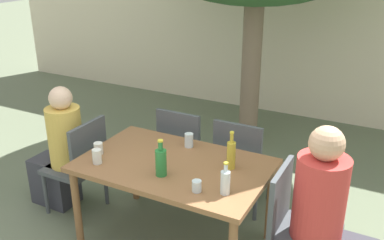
{
  "coord_description": "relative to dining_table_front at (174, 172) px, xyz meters",
  "views": [
    {
      "loc": [
        1.48,
        -2.52,
        2.26
      ],
      "look_at": [
        0.0,
        0.3,
        0.98
      ],
      "focal_mm": 40.0,
      "sensor_mm": 36.0,
      "label": 1
    }
  ],
  "objects": [
    {
      "name": "oil_cruet_0",
      "position": [
        0.42,
        0.13,
        0.19
      ],
      "size": [
        0.07,
        0.07,
        0.3
      ],
      "color": "gold",
      "rests_on": "dining_table_front"
    },
    {
      "name": "patio_chair_0",
      "position": [
        -0.96,
        0.0,
        -0.14
      ],
      "size": [
        0.44,
        0.44,
        0.9
      ],
      "rotation": [
        0.0,
        0.0,
        -1.57
      ],
      "color": "#474C51",
      "rests_on": "ground_plane"
    },
    {
      "name": "cafe_building_wall",
      "position": [
        0.0,
        3.36,
        0.75
      ],
      "size": [
        10.0,
        0.08,
        2.8
      ],
      "color": "beige",
      "rests_on": "ground_plane"
    },
    {
      "name": "dining_table_front",
      "position": [
        0.0,
        0.0,
        0.0
      ],
      "size": [
        1.45,
        0.92,
        0.73
      ],
      "color": "brown",
      "rests_on": "ground_plane"
    },
    {
      "name": "person_seated_0",
      "position": [
        -1.2,
        -0.0,
        -0.13
      ],
      "size": [
        0.55,
        0.3,
        1.18
      ],
      "rotation": [
        0.0,
        0.0,
        -1.57
      ],
      "color": "#383842",
      "rests_on": "ground_plane"
    },
    {
      "name": "green_bottle_2",
      "position": [
        0.01,
        -0.2,
        0.19
      ],
      "size": [
        0.08,
        0.08,
        0.28
      ],
      "color": "#287A38",
      "rests_on": "dining_table_front"
    },
    {
      "name": "drinking_glass_3",
      "position": [
        -0.61,
        -0.14,
        0.12
      ],
      "size": [
        0.07,
        0.07,
        0.09
      ],
      "color": "silver",
      "rests_on": "dining_table_front"
    },
    {
      "name": "water_bottle_1",
      "position": [
        0.52,
        -0.22,
        0.17
      ],
      "size": [
        0.07,
        0.07,
        0.23
      ],
      "color": "silver",
      "rests_on": "dining_table_front"
    },
    {
      "name": "patio_chair_1",
      "position": [
        0.96,
        0.0,
        -0.14
      ],
      "size": [
        0.44,
        0.44,
        0.9
      ],
      "rotation": [
        0.0,
        0.0,
        1.57
      ],
      "color": "#474C51",
      "rests_on": "ground_plane"
    },
    {
      "name": "person_seated_1",
      "position": [
        1.18,
        -0.0,
        -0.09
      ],
      "size": [
        0.57,
        0.34,
        1.25
      ],
      "rotation": [
        0.0,
        0.0,
        1.57
      ],
      "color": "#383842",
      "rests_on": "ground_plane"
    },
    {
      "name": "patio_chair_2",
      "position": [
        -0.29,
        0.69,
        -0.14
      ],
      "size": [
        0.44,
        0.44,
        0.9
      ],
      "rotation": [
        0.0,
        0.0,
        3.14
      ],
      "color": "#474C51",
      "rests_on": "ground_plane"
    },
    {
      "name": "drinking_glass_1",
      "position": [
        -0.52,
        -0.27,
        0.13
      ],
      "size": [
        0.07,
        0.07,
        0.11
      ],
      "color": "silver",
      "rests_on": "dining_table_front"
    },
    {
      "name": "drinking_glass_2",
      "position": [
        -0.04,
        0.31,
        0.14
      ],
      "size": [
        0.07,
        0.07,
        0.12
      ],
      "color": "silver",
      "rests_on": "dining_table_front"
    },
    {
      "name": "drinking_glass_0",
      "position": [
        0.34,
        -0.28,
        0.12
      ],
      "size": [
        0.07,
        0.07,
        0.08
      ],
      "color": "silver",
      "rests_on": "dining_table_front"
    },
    {
      "name": "patio_chair_3",
      "position": [
        0.29,
        0.69,
        -0.14
      ],
      "size": [
        0.44,
        0.44,
        0.9
      ],
      "rotation": [
        0.0,
        0.0,
        3.14
      ],
      "color": "#474C51",
      "rests_on": "ground_plane"
    }
  ]
}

